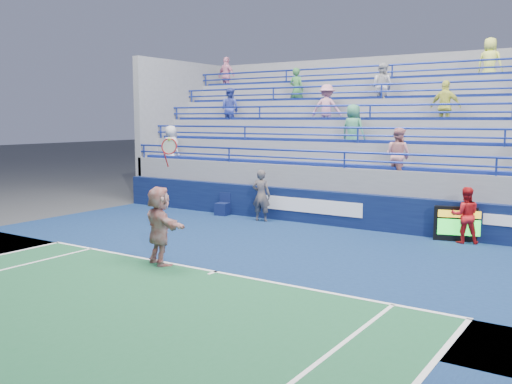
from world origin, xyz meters
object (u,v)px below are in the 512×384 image
Objects in this scene: serve_speed_board at (460,224)px; judge_chair at (223,208)px; ball_girl at (465,215)px; line_judge at (261,196)px; tennis_player at (159,225)px.

judge_chair is (-8.10, -0.15, -0.24)m from serve_speed_board.
serve_speed_board is 0.36m from ball_girl.
line_judge is (1.77, -0.24, 0.61)m from judge_chair.
tennis_player is at bearing 89.30° from line_judge.
judge_chair is 0.46× the size of line_judge.
serve_speed_board is 1.78× the size of judge_chair.
serve_speed_board is 8.31m from tennis_player.
line_judge is at bearing -176.44° from serve_speed_board.
tennis_player is 1.91× the size of ball_girl.
serve_speed_board reaches higher than judge_chair.
serve_speed_board is at bearing 50.95° from tennis_player.
line_judge is 6.49m from ball_girl.
serve_speed_board is 0.47× the size of tennis_player.
ball_girl reaches higher than serve_speed_board.
ball_girl is (8.25, 0.00, 0.53)m from judge_chair.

